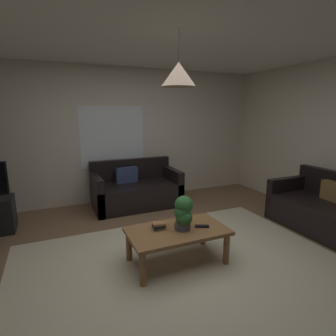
# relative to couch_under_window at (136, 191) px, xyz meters

# --- Properties ---
(floor) EXTENTS (5.62, 5.01, 0.02)m
(floor) POSITION_rel_couch_under_window_xyz_m (-0.11, -2.03, -0.29)
(floor) COLOR brown
(floor) RESTS_ON ground
(rug) EXTENTS (3.65, 2.76, 0.01)m
(rug) POSITION_rel_couch_under_window_xyz_m (-0.11, -2.23, -0.27)
(rug) COLOR beige
(rug) RESTS_ON ground
(wall_back) EXTENTS (5.74, 0.06, 2.50)m
(wall_back) POSITION_rel_couch_under_window_xyz_m (-0.11, 0.50, 0.98)
(wall_back) COLOR beige
(wall_back) RESTS_ON ground
(ceiling) EXTENTS (5.62, 5.01, 0.02)m
(ceiling) POSITION_rel_couch_under_window_xyz_m (-0.11, -2.03, 2.24)
(ceiling) COLOR white
(window_pane) EXTENTS (1.19, 0.01, 1.14)m
(window_pane) POSITION_rel_couch_under_window_xyz_m (-0.29, 0.47, 0.96)
(window_pane) COLOR white
(couch_under_window) EXTENTS (1.53, 0.82, 0.82)m
(couch_under_window) POSITION_rel_couch_under_window_xyz_m (0.00, 0.00, 0.00)
(couch_under_window) COLOR black
(couch_under_window) RESTS_ON ground
(couch_right_side) EXTENTS (0.82, 1.43, 0.82)m
(couch_right_side) POSITION_rel_couch_under_window_xyz_m (2.22, -2.09, 0.00)
(couch_right_side) COLOR black
(couch_right_side) RESTS_ON ground
(coffee_table) EXTENTS (1.11, 0.63, 0.40)m
(coffee_table) POSITION_rel_couch_under_window_xyz_m (-0.13, -2.03, 0.07)
(coffee_table) COLOR olive
(coffee_table) RESTS_ON ground
(book_on_table_0) EXTENTS (0.13, 0.09, 0.02)m
(book_on_table_0) POSITION_rel_couch_under_window_xyz_m (-0.31, -1.94, 0.14)
(book_on_table_0) COLOR beige
(book_on_table_0) RESTS_ON coffee_table
(book_on_table_1) EXTENTS (0.13, 0.10, 0.03)m
(book_on_table_1) POSITION_rel_couch_under_window_xyz_m (-0.32, -1.95, 0.16)
(book_on_table_1) COLOR black
(book_on_table_1) RESTS_ON coffee_table
(book_on_table_2) EXTENTS (0.16, 0.13, 0.03)m
(book_on_table_2) POSITION_rel_couch_under_window_xyz_m (-0.31, -1.94, 0.19)
(book_on_table_2) COLOR #99663F
(book_on_table_2) RESTS_ON coffee_table
(remote_on_table_0) EXTENTS (0.17, 0.11, 0.02)m
(remote_on_table_0) POSITION_rel_couch_under_window_xyz_m (0.15, -2.09, 0.14)
(remote_on_table_0) COLOR black
(remote_on_table_0) RESTS_ON coffee_table
(potted_plant_on_table) EXTENTS (0.22, 0.23, 0.38)m
(potted_plant_on_table) POSITION_rel_couch_under_window_xyz_m (-0.07, -2.05, 0.33)
(potted_plant_on_table) COLOR #4C4C51
(potted_plant_on_table) RESTS_ON coffee_table
(pendant_lamp) EXTENTS (0.35, 0.35, 0.56)m
(pendant_lamp) POSITION_rel_couch_under_window_xyz_m (-0.13, -2.03, 1.79)
(pendant_lamp) COLOR black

